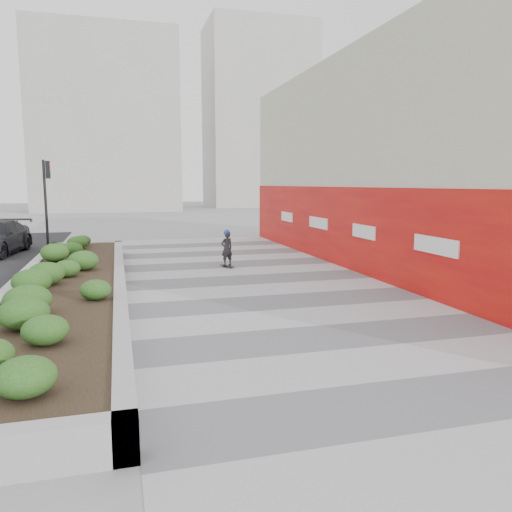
# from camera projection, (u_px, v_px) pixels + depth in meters

# --- Properties ---
(ground) EXTENTS (160.00, 160.00, 0.00)m
(ground) POSITION_uv_depth(u_px,v_px,m) (374.00, 368.00, 8.54)
(ground) COLOR gray
(ground) RESTS_ON ground
(walkway) EXTENTS (8.00, 36.00, 0.01)m
(walkway) POSITION_uv_depth(u_px,v_px,m) (309.00, 321.00, 11.40)
(walkway) COLOR #A8A8AD
(walkway) RESTS_ON ground
(building) EXTENTS (6.04, 24.08, 8.00)m
(building) POSITION_uv_depth(u_px,v_px,m) (428.00, 160.00, 18.38)
(building) COLOR beige
(building) RESTS_ON ground
(planter) EXTENTS (3.00, 18.00, 0.90)m
(planter) POSITION_uv_depth(u_px,v_px,m) (69.00, 283.00, 13.69)
(planter) COLOR #9E9EA0
(planter) RESTS_ON ground
(traffic_signal_near) EXTENTS (0.33, 0.28, 4.20)m
(traffic_signal_near) POSITION_uv_depth(u_px,v_px,m) (47.00, 192.00, 22.90)
(traffic_signal_near) COLOR black
(traffic_signal_near) RESTS_ON ground
(distant_bldg_north_l) EXTENTS (16.00, 12.00, 20.00)m
(distant_bldg_north_l) POSITION_uv_depth(u_px,v_px,m) (106.00, 124.00, 58.20)
(distant_bldg_north_l) COLOR #ADAAA3
(distant_bldg_north_l) RESTS_ON ground
(distant_bldg_north_r) EXTENTS (14.00, 10.00, 24.00)m
(distant_bldg_north_r) POSITION_uv_depth(u_px,v_px,m) (259.00, 118.00, 67.99)
(distant_bldg_north_r) COLOR #ADAAA3
(distant_bldg_north_r) RESTS_ON ground
(manhole_cover) EXTENTS (0.44, 0.44, 0.01)m
(manhole_cover) POSITION_uv_depth(u_px,v_px,m) (330.00, 320.00, 11.53)
(manhole_cover) COLOR #595654
(manhole_cover) RESTS_ON ground
(skateboarder) EXTENTS (0.55, 0.74, 1.44)m
(skateboarder) POSITION_uv_depth(u_px,v_px,m) (227.00, 248.00, 18.59)
(skateboarder) COLOR beige
(skateboarder) RESTS_ON ground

